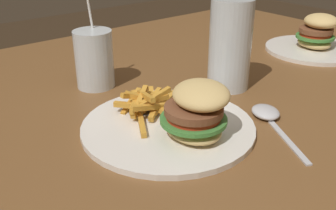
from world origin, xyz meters
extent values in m
cube|color=brown|center=(0.00, 0.00, 0.69)|extent=(1.48, 1.30, 0.03)
cylinder|color=brown|center=(-0.67, 0.58, 0.33)|extent=(0.07, 0.07, 0.67)
cylinder|color=white|center=(-0.10, -0.23, 0.71)|extent=(0.30, 0.30, 0.01)
ellipsoid|color=#DBB770|center=(-0.04, -0.22, 0.73)|extent=(0.11, 0.09, 0.03)
cylinder|color=#428438|center=(-0.04, -0.22, 0.74)|extent=(0.12, 0.12, 0.01)
cylinder|color=red|center=(-0.04, -0.22, 0.75)|extent=(0.10, 0.10, 0.01)
cylinder|color=brown|center=(-0.04, -0.22, 0.76)|extent=(0.10, 0.10, 0.01)
ellipsoid|color=#DBB770|center=(-0.04, -0.21, 0.78)|extent=(0.11, 0.10, 0.05)
cube|color=gold|center=(-0.15, -0.22, 0.73)|extent=(0.02, 0.07, 0.03)
cube|color=gold|center=(-0.14, -0.22, 0.72)|extent=(0.06, 0.07, 0.02)
cube|color=gold|center=(-0.15, -0.23, 0.75)|extent=(0.07, 0.03, 0.02)
cube|color=gold|center=(-0.11, -0.27, 0.72)|extent=(0.07, 0.04, 0.01)
cube|color=gold|center=(-0.14, -0.22, 0.74)|extent=(0.02, 0.07, 0.03)
cube|color=gold|center=(-0.17, -0.23, 0.74)|extent=(0.05, 0.05, 0.02)
cube|color=gold|center=(-0.17, -0.24, 0.73)|extent=(0.07, 0.06, 0.01)
cube|color=gold|center=(-0.19, -0.21, 0.72)|extent=(0.07, 0.01, 0.01)
cube|color=gold|center=(-0.16, -0.19, 0.73)|extent=(0.06, 0.04, 0.03)
cube|color=gold|center=(-0.20, -0.23, 0.72)|extent=(0.05, 0.07, 0.03)
cube|color=gold|center=(-0.14, -0.22, 0.73)|extent=(0.06, 0.02, 0.03)
cube|color=gold|center=(-0.13, -0.24, 0.74)|extent=(0.02, 0.07, 0.02)
cube|color=gold|center=(-0.19, -0.19, 0.72)|extent=(0.05, 0.04, 0.02)
cube|color=gold|center=(-0.18, -0.22, 0.73)|extent=(0.02, 0.08, 0.03)
cube|color=gold|center=(-0.17, -0.21, 0.72)|extent=(0.04, 0.09, 0.03)
cube|color=gold|center=(-0.15, -0.19, 0.72)|extent=(0.04, 0.08, 0.02)
cube|color=gold|center=(-0.16, -0.24, 0.74)|extent=(0.05, 0.07, 0.03)
cube|color=gold|center=(-0.16, -0.25, 0.73)|extent=(0.06, 0.05, 0.01)
cube|color=gold|center=(-0.14, -0.22, 0.74)|extent=(0.03, 0.06, 0.02)
cube|color=gold|center=(-0.18, -0.20, 0.73)|extent=(0.04, 0.07, 0.03)
cylinder|color=silver|center=(-0.16, -0.01, 0.80)|extent=(0.09, 0.09, 0.19)
cylinder|color=#C67F23|center=(-0.16, -0.01, 0.79)|extent=(0.08, 0.08, 0.17)
cylinder|color=silver|center=(-0.34, -0.22, 0.76)|extent=(0.08, 0.08, 0.12)
cylinder|color=#EFA819|center=(-0.34, -0.22, 0.75)|extent=(0.07, 0.07, 0.10)
cylinder|color=white|center=(-0.36, -0.21, 0.79)|extent=(0.01, 0.02, 0.18)
ellipsoid|color=silver|center=(-0.02, -0.06, 0.71)|extent=(0.08, 0.07, 0.02)
cube|color=silver|center=(0.06, -0.10, 0.70)|extent=(0.13, 0.08, 0.00)
cylinder|color=white|center=(-0.19, 0.36, 0.71)|extent=(0.25, 0.25, 0.01)
ellipsoid|color=#DBB770|center=(-0.19, 0.36, 0.73)|extent=(0.11, 0.10, 0.03)
cylinder|color=#428438|center=(-0.19, 0.36, 0.74)|extent=(0.12, 0.12, 0.01)
cylinder|color=red|center=(-0.19, 0.36, 0.75)|extent=(0.10, 0.10, 0.01)
cylinder|color=brown|center=(-0.19, 0.36, 0.76)|extent=(0.11, 0.11, 0.01)
ellipsoid|color=#DBB770|center=(-0.18, 0.37, 0.78)|extent=(0.11, 0.10, 0.04)
camera|label=1|loc=(0.37, -0.60, 1.03)|focal=42.00mm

